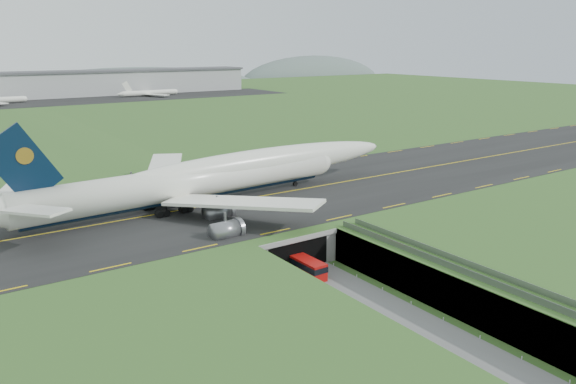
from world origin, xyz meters
TOP-DOWN VIEW (x-y plane):
  - ground at (0.00, 0.00)m, footprint 900.00×900.00m
  - airfield_deck at (0.00, 0.00)m, footprint 800.00×800.00m
  - trench_road at (0.00, -7.50)m, footprint 12.00×75.00m
  - taxiway at (0.00, 33.00)m, footprint 800.00×44.00m
  - tunnel_portal at (0.00, 16.71)m, footprint 17.00×22.30m
  - guideway at (11.00, -19.11)m, footprint 3.00×53.00m
  - jumbo_jet at (-0.84, 34.82)m, footprint 91.75×59.43m
  - shuttle_tram at (-0.38, 4.90)m, footprint 2.94×7.36m
  - cargo_terminal at (-0.02, 299.41)m, footprint 320.00×67.00m
  - distant_hills at (64.38, 430.00)m, footprint 700.00×91.00m

SIDE VIEW (x-z plane):
  - distant_hills at x=64.38m, z-range -34.00..26.00m
  - ground at x=0.00m, z-range 0.00..0.00m
  - trench_road at x=0.00m, z-range 0.00..0.20m
  - shuttle_tram at x=-0.38m, z-range 0.15..3.14m
  - airfield_deck at x=0.00m, z-range 0.00..6.00m
  - tunnel_portal at x=0.00m, z-range 0.33..6.33m
  - guideway at x=11.00m, z-range 1.80..8.85m
  - taxiway at x=0.00m, z-range 6.00..6.18m
  - jumbo_jet at x=-0.84m, z-range 1.45..21.14m
  - cargo_terminal at x=-0.02m, z-range 6.16..21.76m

